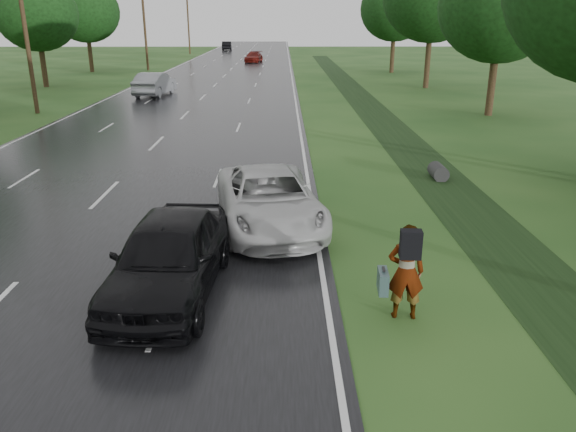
# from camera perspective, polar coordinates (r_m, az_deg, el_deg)

# --- Properties ---
(road) EXTENTS (14.00, 180.00, 0.04)m
(road) POSITION_cam_1_polar(r_m,az_deg,el_deg) (55.25, -6.80, 13.64)
(road) COLOR black
(road) RESTS_ON ground
(edge_stripe_east) EXTENTS (0.12, 180.00, 0.01)m
(edge_stripe_east) POSITION_cam_1_polar(r_m,az_deg,el_deg) (54.94, 0.42, 13.76)
(edge_stripe_east) COLOR silver
(edge_stripe_east) RESTS_ON road
(edge_stripe_west) EXTENTS (0.12, 180.00, 0.01)m
(edge_stripe_west) POSITION_cam_1_polar(r_m,az_deg,el_deg) (56.37, -13.83, 13.36)
(edge_stripe_west) COLOR silver
(edge_stripe_west) RESTS_ON road
(center_line) EXTENTS (0.12, 180.00, 0.01)m
(center_line) POSITION_cam_1_polar(r_m,az_deg,el_deg) (55.25, -6.80, 13.66)
(center_line) COLOR silver
(center_line) RESTS_ON road
(drainage_ditch) EXTENTS (2.20, 120.00, 0.56)m
(drainage_ditch) POSITION_cam_1_polar(r_m,az_deg,el_deg) (29.44, 10.64, 8.41)
(drainage_ditch) COLOR black
(drainage_ditch) RESTS_ON ground
(utility_pole_mid) EXTENTS (1.60, 0.26, 10.00)m
(utility_pole_mid) POSITION_cam_1_polar(r_m,az_deg,el_deg) (37.80, -25.21, 17.25)
(utility_pole_mid) COLOR #372116
(utility_pole_mid) RESTS_ON ground
(utility_pole_far) EXTENTS (1.60, 0.26, 10.00)m
(utility_pole_far) POSITION_cam_1_polar(r_m,az_deg,el_deg) (66.40, -14.40, 18.63)
(utility_pole_far) COLOR #372116
(utility_pole_far) RESTS_ON ground
(utility_pole_distant) EXTENTS (1.60, 0.26, 10.00)m
(utility_pole_distant) POSITION_cam_1_polar(r_m,az_deg,el_deg) (95.86, -10.11, 19.01)
(utility_pole_distant) COLOR #372116
(utility_pole_distant) RESTS_ON ground
(tree_east_c) EXTENTS (7.00, 7.00, 9.29)m
(tree_east_c) POSITION_cam_1_polar(r_m,az_deg,el_deg) (35.86, 20.82, 19.29)
(tree_east_c) COLOR #372116
(tree_east_c) RESTS_ON ground
(tree_east_f) EXTENTS (7.20, 7.20, 9.62)m
(tree_east_f) POSITION_cam_1_polar(r_m,az_deg,el_deg) (62.76, 10.83, 19.94)
(tree_east_f) COLOR #372116
(tree_east_f) RESTS_ON ground
(tree_west_d) EXTENTS (6.60, 6.60, 8.80)m
(tree_west_d) POSITION_cam_1_polar(r_m,az_deg,el_deg) (52.64, -24.21, 18.22)
(tree_west_d) COLOR #372116
(tree_west_d) RESTS_ON ground
(tree_west_f) EXTENTS (7.00, 7.00, 9.29)m
(tree_west_f) POSITION_cam_1_polar(r_m,az_deg,el_deg) (65.99, -19.88, 18.94)
(tree_west_f) COLOR #372116
(tree_west_f) RESTS_ON ground
(pedestrian) EXTENTS (0.87, 0.81, 1.92)m
(pedestrian) POSITION_cam_1_polar(r_m,az_deg,el_deg) (10.92, 11.78, -5.45)
(pedestrian) COLOR #A5998C
(pedestrian) RESTS_ON ground
(white_pickup) EXTENTS (3.46, 5.93, 1.55)m
(white_pickup) POSITION_cam_1_polar(r_m,az_deg,el_deg) (15.40, -1.92, 1.69)
(white_pickup) COLOR silver
(white_pickup) RESTS_ON road
(dark_sedan) EXTENTS (2.31, 5.09, 1.69)m
(dark_sedan) POSITION_cam_1_polar(r_m,az_deg,el_deg) (11.84, -12.04, -4.00)
(dark_sedan) COLOR black
(dark_sedan) RESTS_ON road
(silver_sedan) EXTENTS (2.39, 5.32, 1.70)m
(silver_sedan) POSITION_cam_1_polar(r_m,az_deg,el_deg) (43.96, -13.38, 12.92)
(silver_sedan) COLOR #989BA1
(silver_sedan) RESTS_ON road
(far_car_red) EXTENTS (2.45, 4.79, 1.33)m
(far_car_red) POSITION_cam_1_polar(r_m,az_deg,el_deg) (76.34, -3.50, 15.83)
(far_car_red) COLOR maroon
(far_car_red) RESTS_ON road
(far_car_dark) EXTENTS (1.94, 4.77, 1.54)m
(far_car_dark) POSITION_cam_1_polar(r_m,az_deg,el_deg) (105.33, -6.23, 16.81)
(far_car_dark) COLOR black
(far_car_dark) RESTS_ON road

